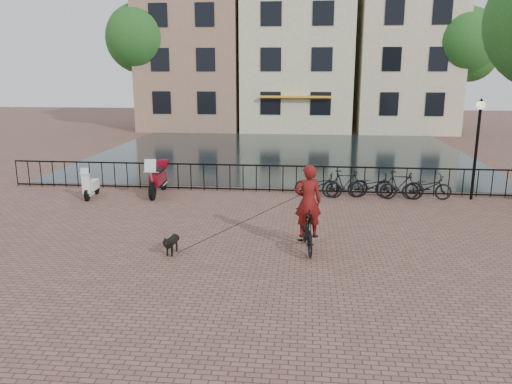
# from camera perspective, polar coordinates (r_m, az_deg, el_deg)

# --- Properties ---
(ground) EXTENTS (100.00, 100.00, 0.00)m
(ground) POSITION_cam_1_polar(r_m,az_deg,el_deg) (11.20, -1.58, -9.62)
(ground) COLOR brown
(ground) RESTS_ON ground
(canal_water) EXTENTS (20.00, 20.00, 0.00)m
(canal_water) POSITION_cam_1_polar(r_m,az_deg,el_deg) (27.88, 3.00, 4.53)
(canal_water) COLOR black
(canal_water) RESTS_ON ground
(railing) EXTENTS (20.00, 0.05, 1.02)m
(railing) POSITION_cam_1_polar(r_m,az_deg,el_deg) (18.66, 1.56, 1.54)
(railing) COLOR black
(railing) RESTS_ON ground
(canal_house_left) EXTENTS (7.50, 9.00, 12.80)m
(canal_house_left) POSITION_cam_1_polar(r_m,az_deg,el_deg) (41.20, -6.85, 16.34)
(canal_house_left) COLOR #946C56
(canal_house_left) RESTS_ON ground
(canal_house_mid) EXTENTS (8.00, 9.50, 11.80)m
(canal_house_mid) POSITION_cam_1_polar(r_m,az_deg,el_deg) (40.23, 4.80, 15.73)
(canal_house_mid) COLOR #C0BF91
(canal_house_mid) RESTS_ON ground
(canal_house_right) EXTENTS (7.00, 9.00, 13.30)m
(canal_house_right) POSITION_cam_1_polar(r_m,az_deg,el_deg) (40.89, 16.58, 16.26)
(canal_house_right) COLOR #C4B091
(canal_house_right) RESTS_ON ground
(tree_far_left) EXTENTS (5.04, 5.04, 9.27)m
(tree_far_left) POSITION_cam_1_polar(r_m,az_deg,el_deg) (39.26, -13.07, 16.71)
(tree_far_left) COLOR black
(tree_far_left) RESTS_ON ground
(tree_far_right) EXTENTS (4.76, 4.76, 8.76)m
(tree_far_right) POSITION_cam_1_polar(r_m,az_deg,el_deg) (38.74, 22.65, 15.52)
(tree_far_right) COLOR black
(tree_far_right) RESTS_ON ground
(lamp_post) EXTENTS (0.30, 0.30, 3.45)m
(lamp_post) POSITION_cam_1_polar(r_m,az_deg,el_deg) (18.84, 24.04, 6.26)
(lamp_post) COLOR black
(lamp_post) RESTS_ON ground
(cyclist) EXTENTS (0.87, 1.93, 2.57)m
(cyclist) POSITION_cam_1_polar(r_m,az_deg,el_deg) (12.51, 5.94, -2.41)
(cyclist) COLOR black
(cyclist) RESTS_ON ground
(dog) EXTENTS (0.32, 0.79, 0.52)m
(dog) POSITION_cam_1_polar(r_m,az_deg,el_deg) (12.60, -9.59, -5.85)
(dog) COLOR black
(dog) RESTS_ON ground
(motorcycle) EXTENTS (0.58, 2.12, 1.50)m
(motorcycle) POSITION_cam_1_polar(r_m,az_deg,el_deg) (18.54, -11.18, 1.98)
(motorcycle) COLOR maroon
(motorcycle) RESTS_ON ground
(scooter) EXTENTS (0.49, 1.33, 1.21)m
(scooter) POSITION_cam_1_polar(r_m,az_deg,el_deg) (18.76, -18.33, 1.23)
(scooter) COLOR silver
(scooter) RESTS_ON ground
(parked_bike_0) EXTENTS (1.79, 0.87, 0.90)m
(parked_bike_0) POSITION_cam_1_polar(r_m,az_deg,el_deg) (18.05, 7.12, 0.84)
(parked_bike_0) COLOR black
(parked_bike_0) RESTS_ON ground
(parked_bike_1) EXTENTS (1.71, 0.69, 1.00)m
(parked_bike_1) POSITION_cam_1_polar(r_m,az_deg,el_deg) (18.08, 10.14, 0.92)
(parked_bike_1) COLOR black
(parked_bike_1) RESTS_ON ground
(parked_bike_2) EXTENTS (1.77, 0.80, 0.90)m
(parked_bike_2) POSITION_cam_1_polar(r_m,az_deg,el_deg) (18.19, 13.12, 0.69)
(parked_bike_2) COLOR black
(parked_bike_2) RESTS_ON ground
(parked_bike_3) EXTENTS (1.72, 0.75, 1.00)m
(parked_bike_3) POSITION_cam_1_polar(r_m,az_deg,el_deg) (18.33, 16.07, 0.76)
(parked_bike_3) COLOR black
(parked_bike_3) RESTS_ON ground
(parked_bike_4) EXTENTS (1.73, 0.63, 0.90)m
(parked_bike_4) POSITION_cam_1_polar(r_m,az_deg,el_deg) (18.53, 18.95, 0.54)
(parked_bike_4) COLOR black
(parked_bike_4) RESTS_ON ground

